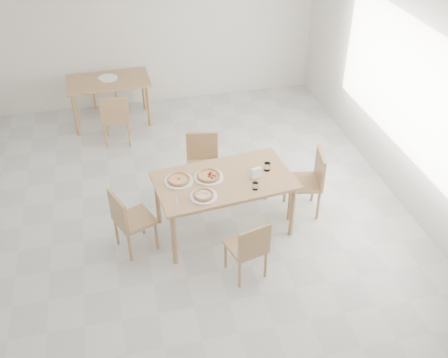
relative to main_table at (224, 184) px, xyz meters
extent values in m
plane|color=silver|center=(-0.59, 0.16, -0.67)|extent=(7.00, 7.00, 0.00)
plane|color=white|center=(-0.59, 0.16, 2.13)|extent=(7.00, 7.00, 0.00)
plane|color=silver|center=(-0.59, 3.66, 0.73)|extent=(6.00, 0.00, 6.00)
plane|color=silver|center=(2.41, 0.16, 0.73)|extent=(0.00, 7.00, 7.00)
cube|color=white|center=(2.39, 0.46, 0.83)|extent=(1.60, 0.02, 3.20)
cube|color=tan|center=(0.00, 0.00, 0.06)|extent=(1.69, 1.08, 0.04)
cylinder|color=tan|center=(-0.68, -0.46, -0.32)|extent=(0.06, 0.06, 0.71)
cylinder|color=tan|center=(0.77, -0.30, -0.32)|extent=(0.06, 0.06, 0.71)
cylinder|color=tan|center=(-0.77, 0.30, -0.32)|extent=(0.06, 0.06, 0.71)
cylinder|color=tan|center=(0.68, 0.46, -0.32)|extent=(0.06, 0.06, 0.71)
cube|color=tan|center=(0.06, -0.79, -0.28)|extent=(0.47, 0.47, 0.04)
cube|color=tan|center=(0.10, -0.96, -0.08)|extent=(0.38, 0.13, 0.36)
cylinder|color=tan|center=(0.18, -0.59, -0.49)|extent=(0.03, 0.03, 0.37)
cylinder|color=tan|center=(-0.14, -0.67, -0.49)|extent=(0.03, 0.03, 0.37)
cylinder|color=tan|center=(0.26, -0.91, -0.49)|extent=(0.03, 0.03, 0.37)
cylinder|color=tan|center=(-0.06, -0.99, -0.49)|extent=(0.03, 0.03, 0.37)
cube|color=tan|center=(-0.11, 0.76, -0.25)|extent=(0.48, 0.48, 0.04)
cube|color=tan|center=(-0.08, 0.95, -0.03)|extent=(0.42, 0.11, 0.40)
cylinder|color=tan|center=(-0.32, 0.62, -0.47)|extent=(0.04, 0.04, 0.41)
cylinder|color=tan|center=(0.04, 0.56, -0.47)|extent=(0.04, 0.04, 0.41)
cylinder|color=tan|center=(-0.25, 0.97, -0.47)|extent=(0.04, 0.04, 0.41)
cylinder|color=tan|center=(0.10, 0.91, -0.47)|extent=(0.04, 0.04, 0.41)
cube|color=tan|center=(-1.08, -0.09, -0.26)|extent=(0.53, 0.53, 0.04)
cube|color=tan|center=(-1.25, -0.16, -0.05)|extent=(0.19, 0.39, 0.39)
cylinder|color=tan|center=(-0.85, -0.19, -0.48)|extent=(0.03, 0.03, 0.40)
cylinder|color=tan|center=(-0.98, 0.14, -0.48)|extent=(0.03, 0.03, 0.40)
cylinder|color=tan|center=(-1.17, -0.32, -0.48)|extent=(0.03, 0.03, 0.40)
cylinder|color=tan|center=(-1.30, 0.01, -0.48)|extent=(0.03, 0.03, 0.40)
cube|color=tan|center=(1.05, 0.13, -0.24)|extent=(0.50, 0.50, 0.04)
cube|color=tan|center=(1.24, 0.09, -0.01)|extent=(0.12, 0.43, 0.41)
cylinder|color=tan|center=(0.90, 0.34, -0.47)|extent=(0.04, 0.04, 0.42)
cylinder|color=tan|center=(0.84, -0.02, -0.47)|extent=(0.04, 0.04, 0.42)
cylinder|color=tan|center=(1.26, 0.28, -0.47)|extent=(0.04, 0.04, 0.42)
cylinder|color=tan|center=(1.20, -0.08, -0.47)|extent=(0.04, 0.04, 0.42)
cylinder|color=white|center=(-0.52, 0.07, 0.09)|extent=(0.34, 0.34, 0.02)
cylinder|color=white|center=(-0.30, -0.28, 0.09)|extent=(0.31, 0.31, 0.02)
cylinder|color=white|center=(-0.17, 0.07, 0.09)|extent=(0.35, 0.35, 0.02)
cylinder|color=tan|center=(-0.52, 0.07, 0.10)|extent=(0.35, 0.35, 0.01)
torus|color=tan|center=(-0.52, 0.07, 0.11)|extent=(0.36, 0.36, 0.03)
cylinder|color=orange|center=(-0.52, 0.07, 0.11)|extent=(0.27, 0.27, 0.01)
ellipsoid|color=#155D1B|center=(-0.52, 0.07, 0.12)|extent=(0.05, 0.05, 0.01)
cylinder|color=tan|center=(-0.30, -0.28, 0.10)|extent=(0.30, 0.30, 0.01)
torus|color=tan|center=(-0.30, -0.28, 0.11)|extent=(0.30, 0.30, 0.03)
cylinder|color=white|center=(-0.30, -0.28, 0.11)|extent=(0.23, 0.23, 0.01)
cylinder|color=tan|center=(-0.17, 0.07, 0.10)|extent=(0.28, 0.28, 0.01)
torus|color=tan|center=(-0.17, 0.07, 0.11)|extent=(0.28, 0.28, 0.03)
cylinder|color=orange|center=(-0.17, 0.07, 0.11)|extent=(0.22, 0.22, 0.01)
cylinder|color=white|center=(0.54, 0.07, 0.13)|extent=(0.08, 0.08, 0.10)
cylinder|color=white|center=(0.30, -0.27, 0.12)|extent=(0.07, 0.07, 0.09)
cube|color=silver|center=(0.37, -0.06, 0.08)|extent=(0.13, 0.09, 0.01)
cube|color=white|center=(0.37, -0.06, 0.15)|extent=(0.12, 0.07, 0.12)
cube|color=silver|center=(0.35, 0.06, 0.08)|extent=(0.08, 0.19, 0.01)
cube|color=silver|center=(-0.60, -0.29, 0.08)|extent=(0.04, 0.18, 0.01)
cube|color=tan|center=(-1.18, 3.06, 0.06)|extent=(1.31, 0.78, 0.04)
cylinder|color=tan|center=(-1.74, 2.74, -0.32)|extent=(0.06, 0.06, 0.71)
cylinder|color=tan|center=(-0.60, 2.78, -0.32)|extent=(0.06, 0.06, 0.71)
cylinder|color=tan|center=(-1.77, 3.33, -0.32)|extent=(0.06, 0.06, 0.71)
cylinder|color=tan|center=(-0.62, 3.37, -0.32)|extent=(0.06, 0.06, 0.71)
cube|color=tan|center=(-1.13, 2.40, -0.25)|extent=(0.45, 0.45, 0.04)
cube|color=tan|center=(-1.15, 2.22, -0.03)|extent=(0.42, 0.08, 0.39)
cylinder|color=tan|center=(-0.94, 2.56, -0.47)|extent=(0.04, 0.04, 0.40)
cylinder|color=tan|center=(-1.29, 2.60, -0.47)|extent=(0.04, 0.04, 0.40)
cylinder|color=tan|center=(-0.97, 2.21, -0.47)|extent=(0.04, 0.04, 0.40)
cylinder|color=tan|center=(-1.32, 2.25, -0.47)|extent=(0.04, 0.04, 0.40)
cube|color=tan|center=(-1.25, 3.73, -0.22)|extent=(0.49, 0.49, 0.04)
cube|color=tan|center=(-1.23, 3.93, 0.01)|extent=(0.44, 0.09, 0.42)
cylinder|color=tan|center=(-1.46, 3.57, -0.46)|extent=(0.04, 0.04, 0.43)
cylinder|color=tan|center=(-1.08, 3.52, -0.46)|extent=(0.04, 0.04, 0.43)
cylinder|color=tan|center=(-1.41, 3.94, -0.46)|extent=(0.04, 0.04, 0.43)
cylinder|color=tan|center=(-1.04, 3.90, -0.46)|extent=(0.04, 0.04, 0.43)
cylinder|color=white|center=(-1.18, 3.10, 0.09)|extent=(0.30, 0.30, 0.02)
camera|label=1|loc=(-1.12, -4.83, 3.63)|focal=42.00mm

